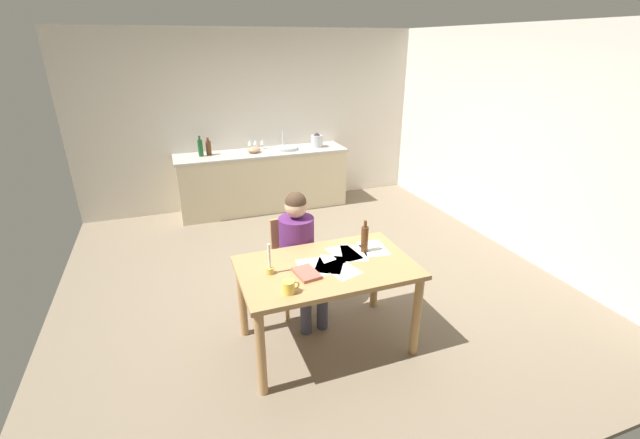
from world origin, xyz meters
The scene contains 25 objects.
ground_plane centered at (0.00, 0.00, -0.02)m, with size 5.20×5.20×0.04m, color #7A6B56.
wall_back centered at (0.00, 2.60, 1.30)m, with size 5.20×0.12×2.60m, color silver.
wall_right centered at (2.60, 0.00, 1.30)m, with size 0.12×5.20×2.60m, color silver.
kitchen_counter centered at (0.00, 2.24, 0.45)m, with size 2.53×0.64×0.90m.
dining_table centered at (-0.24, -1.08, 0.65)m, with size 1.39×0.85×0.76m.
chair_at_table centered at (-0.32, -0.42, 0.50)m, with size 0.43×0.43×0.88m.
person_seated centered at (-0.31, -0.56, 0.68)m, with size 0.35×0.61×1.19m.
coffee_mug centered at (-0.63, -1.35, 0.81)m, with size 0.13×0.09×0.09m.
candlestick centered at (-0.69, -1.05, 0.83)m, with size 0.06×0.06×0.25m.
book_magazine centered at (-0.44, -1.16, 0.77)m, with size 0.16×0.23×0.03m, color #AD5E4D.
paper_letter centered at (-0.21, -1.07, 0.76)m, with size 0.21×0.30×0.00m, color white.
paper_bill centered at (-0.16, -1.18, 0.76)m, with size 0.21×0.30×0.00m, color white.
paper_envelope centered at (-0.03, -0.94, 0.76)m, with size 0.21×0.30×0.00m, color white.
paper_receipt centered at (0.05, -0.96, 0.76)m, with size 0.21×0.30×0.00m, color white.
paper_notice centered at (-0.36, -1.07, 0.76)m, with size 0.21×0.30×0.00m, color white.
paper_flyer centered at (0.24, -0.94, 0.76)m, with size 0.21×0.30×0.00m, color white.
wine_bottle_on_table centered at (0.14, -0.96, 0.88)m, with size 0.06×0.06×0.28m.
sink_unit centered at (0.37, 2.24, 0.92)m, with size 0.36×0.36×0.24m.
bottle_oil centered at (-0.87, 2.27, 1.02)m, with size 0.07×0.07×0.29m.
bottle_vinegar centered at (-0.76, 2.30, 1.01)m, with size 0.08×0.08×0.25m.
mixing_bowl centered at (-0.12, 2.22, 0.94)m, with size 0.19×0.19×0.09m, color tan.
stovetop_kettle centered at (0.87, 2.24, 1.00)m, with size 0.18×0.18×0.22m.
wine_glass_near_sink centered at (0.05, 2.39, 1.01)m, with size 0.07×0.07×0.15m.
wine_glass_by_kettle centered at (-0.06, 2.39, 1.01)m, with size 0.07×0.07×0.15m.
wine_glass_back_left centered at (-0.14, 2.39, 1.01)m, with size 0.07×0.07×0.15m.
Camera 1 is at (-1.30, -3.80, 2.40)m, focal length 23.48 mm.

